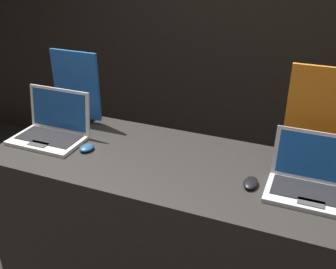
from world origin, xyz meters
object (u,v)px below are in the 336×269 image
Objects in this scene: mouse_front at (87,148)px; mouse_back at (251,183)px; laptop_front at (52,128)px; laptop_back at (315,180)px; promo_stand_front at (77,88)px; promo_stand_back at (325,122)px.

mouse_front is 0.88m from mouse_back.
laptop_front reaches higher than laptop_back.
promo_stand_front reaches higher than mouse_front.
laptop_front is 0.90× the size of promo_stand_front.
promo_stand_front is 0.86× the size of promo_stand_back.
promo_stand_front is 1.10× the size of laptop_back.
laptop_back is at bearing -90.00° from promo_stand_back.
laptop_front is 1.13m from mouse_back.
promo_stand_back reaches higher than laptop_back.
mouse_front is 0.45m from promo_stand_front.
promo_stand_back is (1.14, 0.29, 0.23)m from mouse_front.
mouse_front is (0.25, -0.05, -0.05)m from laptop_front.
laptop_back is 0.28m from mouse_back.
promo_stand_back is at bearing 47.67° from mouse_back.
promo_stand_back is (1.40, -0.03, 0.04)m from promo_stand_front.
laptop_back is (1.40, -0.26, -0.15)m from promo_stand_front.
laptop_back is 3.62× the size of mouse_back.
promo_stand_front is at bearing 169.38° from laptop_back.
mouse_front is at bearing -177.25° from laptop_back.
promo_stand_front reaches higher than laptop_front.
laptop_back is at bearing 2.75° from mouse_front.
promo_stand_front is at bearing 90.00° from laptop_front.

